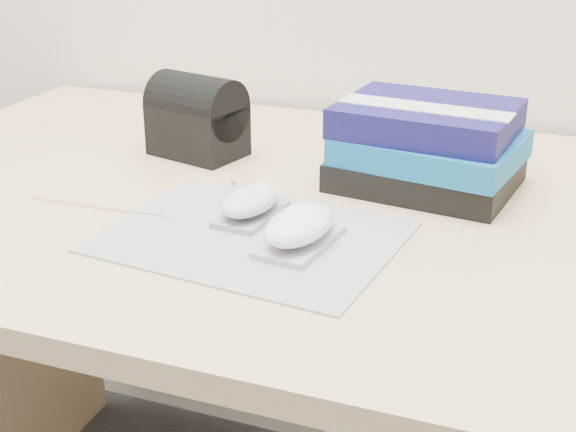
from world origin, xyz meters
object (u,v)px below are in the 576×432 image
at_px(book_stack, 428,146).
at_px(mouse_front, 300,227).
at_px(mouse_rear, 251,202).
at_px(pouch, 197,117).
at_px(desk, 420,352).

bearing_deg(book_stack, mouse_front, -110.59).
relative_size(mouse_rear, mouse_front, 0.88).
distance_m(mouse_front, book_stack, 0.26).
xyz_separation_m(mouse_rear, mouse_front, (0.08, -0.05, 0.00)).
height_order(book_stack, pouch, pouch).
distance_m(desk, book_stack, 0.29).
relative_size(mouse_rear, book_stack, 0.43).
relative_size(desk, mouse_front, 13.05).
xyz_separation_m(mouse_front, book_stack, (0.09, 0.24, 0.03)).
xyz_separation_m(desk, mouse_front, (-0.11, -0.20, 0.26)).
bearing_deg(desk, mouse_front, -117.73).
height_order(mouse_rear, book_stack, book_stack).
height_order(desk, book_stack, book_stack).
distance_m(desk, mouse_rear, 0.35).
distance_m(desk, mouse_front, 0.35).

